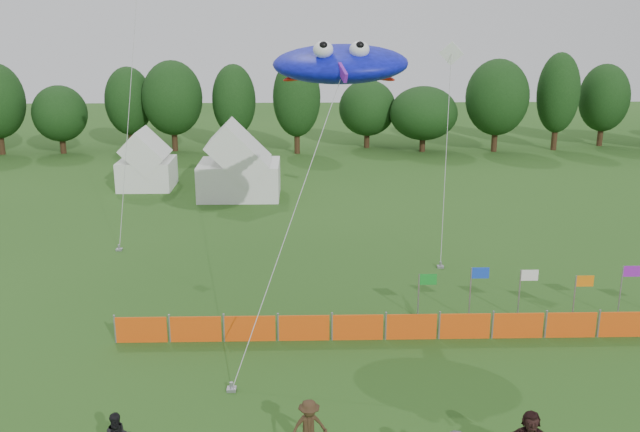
{
  "coord_description": "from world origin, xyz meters",
  "views": [
    {
      "loc": [
        -0.6,
        -16.9,
        11.76
      ],
      "look_at": [
        0.0,
        6.0,
        5.2
      ],
      "focal_mm": 40.0,
      "sensor_mm": 36.0,
      "label": 1
    }
  ],
  "objects_px": {
    "tent_left": "(147,164)",
    "spectator_c": "(309,427)",
    "tent_right": "(239,168)",
    "barrier_fence": "(384,327)",
    "stingray_kite": "(340,64)"
  },
  "relations": [
    {
      "from": "tent_right",
      "to": "barrier_fence",
      "type": "xyz_separation_m",
      "value": [
        7.14,
        -21.7,
        -1.4
      ]
    },
    {
      "from": "tent_left",
      "to": "tent_right",
      "type": "bearing_deg",
      "value": -21.87
    },
    {
      "from": "tent_right",
      "to": "stingray_kite",
      "type": "xyz_separation_m",
      "value": [
        5.65,
        -17.02,
        7.89
      ]
    },
    {
      "from": "tent_left",
      "to": "spectator_c",
      "type": "relative_size",
      "value": 2.27
    },
    {
      "from": "tent_right",
      "to": "barrier_fence",
      "type": "distance_m",
      "value": 22.88
    },
    {
      "from": "spectator_c",
      "to": "stingray_kite",
      "type": "distance_m",
      "value": 14.84
    },
    {
      "from": "tent_right",
      "to": "spectator_c",
      "type": "height_order",
      "value": "tent_right"
    },
    {
      "from": "tent_right",
      "to": "barrier_fence",
      "type": "relative_size",
      "value": 0.27
    },
    {
      "from": "stingray_kite",
      "to": "barrier_fence",
      "type": "bearing_deg",
      "value": -72.39
    },
    {
      "from": "tent_right",
      "to": "barrier_fence",
      "type": "bearing_deg",
      "value": -71.79
    },
    {
      "from": "tent_left",
      "to": "barrier_fence",
      "type": "height_order",
      "value": "tent_left"
    },
    {
      "from": "barrier_fence",
      "to": "stingray_kite",
      "type": "xyz_separation_m",
      "value": [
        -1.49,
        4.68,
        9.29
      ]
    },
    {
      "from": "tent_right",
      "to": "tent_left",
      "type": "bearing_deg",
      "value": 158.13
    },
    {
      "from": "tent_right",
      "to": "spectator_c",
      "type": "bearing_deg",
      "value": -81.58
    },
    {
      "from": "tent_left",
      "to": "spectator_c",
      "type": "distance_m",
      "value": 33.25
    }
  ]
}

